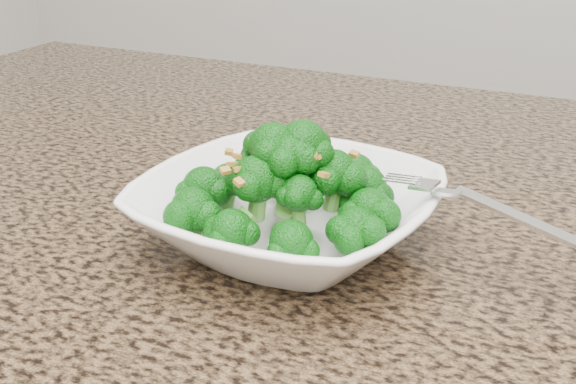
% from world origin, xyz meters
% --- Properties ---
extents(granite_counter, '(1.64, 1.04, 0.03)m').
position_xyz_m(granite_counter, '(0.00, 0.30, 0.89)').
color(granite_counter, brown).
rests_on(granite_counter, cabinet).
extents(bowl, '(0.26, 0.26, 0.06)m').
position_xyz_m(bowl, '(-0.04, 0.24, 0.93)').
color(bowl, white).
rests_on(bowl, granite_counter).
extents(broccoli_pile, '(0.21, 0.21, 0.07)m').
position_xyz_m(broccoli_pile, '(-0.04, 0.24, 0.99)').
color(broccoli_pile, '#0A570A').
rests_on(broccoli_pile, bowl).
extents(garlic_topping, '(0.13, 0.13, 0.01)m').
position_xyz_m(garlic_topping, '(-0.04, 0.24, 1.03)').
color(garlic_topping, '#B2802B').
rests_on(garlic_topping, broccoli_pile).
extents(fork, '(0.19, 0.06, 0.01)m').
position_xyz_m(fork, '(0.09, 0.26, 0.97)').
color(fork, silver).
rests_on(fork, bowl).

